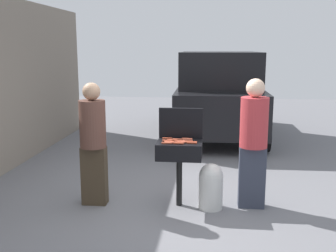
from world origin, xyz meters
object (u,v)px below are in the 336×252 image
at_px(hot_dog_0, 167,143).
at_px(person_left, 93,140).
at_px(hot_dog_10, 179,143).
at_px(hot_dog_11, 167,141).
at_px(hot_dog_4, 177,139).
at_px(bbq_grill, 179,152).
at_px(parked_minivan, 219,94).
at_px(hot_dog_14, 167,138).
at_px(hot_dog_15, 192,143).
at_px(person_right, 253,139).
at_px(hot_dog_8, 188,139).
at_px(hot_dog_6, 173,140).
at_px(hot_dog_12, 169,142).
at_px(hot_dog_1, 188,141).
at_px(hot_dog_5, 169,142).
at_px(hot_dog_7, 180,142).
at_px(hot_dog_2, 179,141).
at_px(propane_tank, 211,185).
at_px(hot_dog_13, 192,142).
at_px(hot_dog_3, 187,139).
at_px(hot_dog_9, 182,142).

bearing_deg(hot_dog_0, person_left, 176.05).
relative_size(hot_dog_10, hot_dog_11, 1.00).
bearing_deg(hot_dog_4, bbq_grill, -69.32).
distance_m(bbq_grill, parked_minivan, 4.58).
relative_size(bbq_grill, hot_dog_14, 6.82).
relative_size(hot_dog_10, person_left, 0.08).
relative_size(hot_dog_15, person_right, 0.08).
bearing_deg(hot_dog_8, hot_dog_15, -70.32).
xyz_separation_m(bbq_grill, hot_dog_14, (-0.18, 0.14, 0.15)).
bearing_deg(hot_dog_6, hot_dog_12, -108.42).
bearing_deg(hot_dog_1, person_right, 2.64).
relative_size(hot_dog_1, hot_dog_8, 1.00).
xyz_separation_m(hot_dog_5, hot_dog_10, (0.12, -0.03, 0.00)).
bearing_deg(hot_dog_10, parked_minivan, 83.06).
distance_m(hot_dog_4, hot_dog_10, 0.23).
relative_size(hot_dog_7, hot_dog_11, 1.00).
xyz_separation_m(hot_dog_1, hot_dog_2, (-0.11, -0.03, 0.00)).
distance_m(bbq_grill, hot_dog_11, 0.22).
xyz_separation_m(hot_dog_0, hot_dog_14, (-0.02, 0.28, 0.00)).
bearing_deg(hot_dog_15, hot_dog_2, 155.37).
bearing_deg(hot_dog_14, propane_tank, -18.00).
height_order(hot_dog_6, parked_minivan, parked_minivan).
distance_m(hot_dog_8, hot_dog_15, 0.21).
height_order(hot_dog_1, parked_minivan, parked_minivan).
height_order(bbq_grill, hot_dog_0, hot_dog_0).
bearing_deg(hot_dog_13, hot_dog_15, -86.29).
xyz_separation_m(hot_dog_2, hot_dog_8, (0.10, 0.12, 0.00)).
xyz_separation_m(hot_dog_5, hot_dog_6, (0.03, 0.15, 0.00)).
bearing_deg(propane_tank, parked_minivan, 88.23).
relative_size(hot_dog_4, person_right, 0.08).
bearing_deg(person_left, hot_dog_13, -11.86).
xyz_separation_m(hot_dog_4, hot_dog_10, (0.03, -0.23, 0.00)).
distance_m(hot_dog_5, propane_tank, 0.80).
distance_m(bbq_grill, hot_dog_12, 0.21).
bearing_deg(hot_dog_14, hot_dog_1, -22.18).
relative_size(hot_dog_3, person_left, 0.08).
relative_size(propane_tank, person_left, 0.37).
xyz_separation_m(hot_dog_0, hot_dog_3, (0.24, 0.28, 0.00)).
bearing_deg(hot_dog_12, hot_dog_13, 0.92).
xyz_separation_m(hot_dog_0, hot_dog_5, (0.03, 0.04, 0.00)).
bearing_deg(hot_dog_3, person_left, -170.46).
height_order(hot_dog_11, person_right, person_right).
xyz_separation_m(hot_dog_4, hot_dog_11, (-0.13, -0.09, 0.00)).
relative_size(hot_dog_11, person_left, 0.08).
distance_m(hot_dog_4, hot_dog_14, 0.15).
distance_m(hot_dog_2, hot_dog_9, 0.05).
relative_size(hot_dog_12, hot_dog_15, 1.00).
height_order(hot_dog_1, hot_dog_15, same).
distance_m(hot_dog_15, parked_minivan, 4.65).
distance_m(hot_dog_3, hot_dog_12, 0.29).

